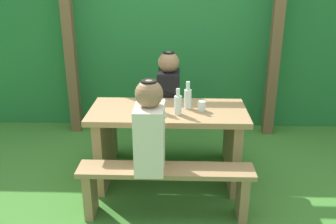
# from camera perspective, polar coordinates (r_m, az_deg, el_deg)

# --- Properties ---
(ground_plane) EXTENTS (12.00, 12.00, 0.00)m
(ground_plane) POSITION_cam_1_polar(r_m,az_deg,el_deg) (3.61, 0.00, -10.81)
(ground_plane) COLOR #3E7A2E
(hedge_backdrop) EXTENTS (6.40, 0.88, 2.16)m
(hedge_backdrop) POSITION_cam_1_polar(r_m,az_deg,el_deg) (5.03, 0.75, 11.47)
(hedge_backdrop) COLOR #236F33
(hedge_backdrop) RESTS_ON ground_plane
(pergola_post_left) EXTENTS (0.12, 0.12, 2.12)m
(pergola_post_left) POSITION_cam_1_polar(r_m,az_deg,el_deg) (4.58, -14.93, 9.60)
(pergola_post_left) COLOR brown
(pergola_post_left) RESTS_ON ground_plane
(pergola_post_right) EXTENTS (0.12, 0.12, 2.12)m
(pergola_post_right) POSITION_cam_1_polar(r_m,az_deg,el_deg) (4.53, 16.23, 9.35)
(pergola_post_right) COLOR brown
(pergola_post_right) RESTS_ON ground_plane
(picnic_table) EXTENTS (1.40, 0.64, 0.75)m
(picnic_table) POSITION_cam_1_polar(r_m,az_deg,el_deg) (3.37, 0.00, -3.43)
(picnic_table) COLOR #9E7A51
(picnic_table) RESTS_ON ground_plane
(bench_near) EXTENTS (1.40, 0.24, 0.44)m
(bench_near) POSITION_cam_1_polar(r_m,az_deg,el_deg) (3.01, -0.34, -10.76)
(bench_near) COLOR #9E7A51
(bench_near) RESTS_ON ground_plane
(bench_far) EXTENTS (1.40, 0.24, 0.44)m
(bench_far) POSITION_cam_1_polar(r_m,az_deg,el_deg) (3.92, 0.26, -2.88)
(bench_far) COLOR #9E7A51
(bench_far) RESTS_ON ground_plane
(person_white_shirt) EXTENTS (0.25, 0.35, 0.72)m
(person_white_shirt) POSITION_cam_1_polar(r_m,az_deg,el_deg) (2.80, -2.85, -2.66)
(person_white_shirt) COLOR silver
(person_white_shirt) RESTS_ON bench_near
(person_black_coat) EXTENTS (0.25, 0.35, 0.72)m
(person_black_coat) POSITION_cam_1_polar(r_m,az_deg,el_deg) (3.76, 0.11, 3.50)
(person_black_coat) COLOR black
(person_black_coat) RESTS_ON bench_far
(drinking_glass) EXTENTS (0.07, 0.07, 0.09)m
(drinking_glass) POSITION_cam_1_polar(r_m,az_deg,el_deg) (3.25, 5.23, 0.93)
(drinking_glass) COLOR silver
(drinking_glass) RESTS_ON picnic_table
(bottle_left) EXTENTS (0.07, 0.07, 0.25)m
(bottle_left) POSITION_cam_1_polar(r_m,az_deg,el_deg) (3.28, 3.07, 2.21)
(bottle_left) COLOR silver
(bottle_left) RESTS_ON picnic_table
(bottle_right) EXTENTS (0.06, 0.06, 0.23)m
(bottle_right) POSITION_cam_1_polar(r_m,az_deg,el_deg) (3.14, 1.55, 1.25)
(bottle_right) COLOR silver
(bottle_right) RESTS_ON picnic_table
(bottle_center) EXTENTS (0.07, 0.07, 0.24)m
(bottle_center) POSITION_cam_1_polar(r_m,az_deg,el_deg) (3.21, -1.73, 1.82)
(bottle_center) COLOR silver
(bottle_center) RESTS_ON picnic_table
(cell_phone) EXTENTS (0.09, 0.15, 0.01)m
(cell_phone) POSITION_cam_1_polar(r_m,az_deg,el_deg) (3.18, -4.64, -0.26)
(cell_phone) COLOR black
(cell_phone) RESTS_ON picnic_table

